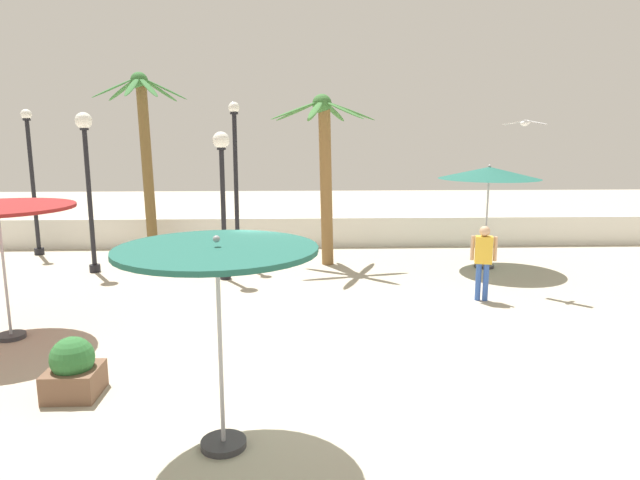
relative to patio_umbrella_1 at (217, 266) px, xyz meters
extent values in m
plane|color=#B2A893|center=(1.35, 2.22, -2.18)|extent=(56.00, 56.00, 0.00)
cube|color=silver|center=(1.35, 11.83, -1.70)|extent=(25.20, 0.30, 0.95)
cylinder|color=#333338|center=(-4.28, 3.71, -2.14)|extent=(0.49, 0.49, 0.08)
cylinder|color=#A5A5AD|center=(-4.28, 3.71, -0.98)|extent=(0.05, 0.05, 2.39)
cylinder|color=#333338|center=(0.00, 0.00, -2.14)|extent=(0.53, 0.53, 0.08)
cylinder|color=#A5A5AD|center=(0.00, 0.00, -0.99)|extent=(0.05, 0.05, 2.38)
cylinder|color=#1E594C|center=(0.00, 0.00, 0.18)|extent=(2.23, 2.23, 0.06)
sphere|color=#99999E|center=(0.00, 0.00, 0.30)|extent=(0.08, 0.08, 0.08)
cylinder|color=#333338|center=(6.00, 8.73, -2.14)|extent=(0.53, 0.53, 0.08)
cylinder|color=#A5A5AD|center=(6.00, 8.73, -0.93)|extent=(0.05, 0.05, 2.49)
cone|color=#1E594C|center=(6.00, 8.73, 0.42)|extent=(2.70, 2.70, 0.32)
sphere|color=#99999E|center=(6.00, 8.73, 0.60)|extent=(0.08, 0.08, 0.08)
cylinder|color=brown|center=(-3.64, 11.06, 0.40)|extent=(0.40, 0.31, 5.16)
sphere|color=#316831|center=(-3.73, 11.06, 2.97)|extent=(0.50, 0.50, 0.50)
ellipsoid|color=#316831|center=(-3.02, 11.12, 2.75)|extent=(1.33, 0.31, 0.67)
ellipsoid|color=#316831|center=(-3.29, 11.62, 2.75)|extent=(0.98, 1.15, 0.67)
ellipsoid|color=#316831|center=(-3.90, 11.76, 2.75)|extent=(0.50, 1.33, 0.67)
ellipsoid|color=#316831|center=(-4.34, 11.45, 2.75)|extent=(1.22, 0.88, 0.67)
ellipsoid|color=#316831|center=(-4.35, 10.69, 2.75)|extent=(1.23, 0.85, 0.67)
ellipsoid|color=#316831|center=(-3.75, 10.34, 2.75)|extent=(0.23, 1.32, 0.67)
ellipsoid|color=#316831|center=(-3.33, 10.47, 2.75)|extent=(0.91, 1.20, 0.67)
cylinder|color=brown|center=(1.66, 9.31, 0.03)|extent=(0.44, 0.33, 4.42)
sphere|color=#376B31|center=(1.55, 9.31, 2.23)|extent=(0.52, 0.52, 0.52)
ellipsoid|color=#376B31|center=(2.30, 9.38, 2.06)|extent=(1.45, 0.33, 0.56)
ellipsoid|color=#376B31|center=(1.90, 9.97, 2.06)|extent=(0.85, 1.36, 0.56)
ellipsoid|color=#376B31|center=(1.37, 10.04, 2.06)|extent=(0.54, 1.44, 0.56)
ellipsoid|color=#376B31|center=(0.90, 9.69, 2.06)|extent=(1.34, 0.89, 0.56)
ellipsoid|color=#376B31|center=(0.85, 9.04, 2.06)|extent=(1.41, 0.71, 0.56)
ellipsoid|color=#376B31|center=(1.36, 8.59, 2.06)|extent=(0.57, 1.44, 0.56)
ellipsoid|color=#376B31|center=(2.08, 8.77, 2.06)|extent=(1.15, 1.17, 0.56)
cylinder|color=black|center=(-4.53, 8.64, -2.08)|extent=(0.28, 0.28, 0.20)
cylinder|color=black|center=(-4.53, 8.64, -0.31)|extent=(0.12, 0.12, 3.74)
cylinder|color=black|center=(-4.53, 8.64, 1.56)|extent=(0.22, 0.22, 0.06)
sphere|color=white|center=(-4.53, 8.64, 1.77)|extent=(0.42, 0.42, 0.42)
cylinder|color=black|center=(-7.01, 10.93, -2.08)|extent=(0.28, 0.28, 0.20)
cylinder|color=black|center=(-7.01, 10.93, -0.16)|extent=(0.12, 0.12, 4.03)
cylinder|color=black|center=(-7.01, 10.93, 1.85)|extent=(0.22, 0.22, 0.06)
sphere|color=white|center=(-7.01, 10.93, 2.00)|extent=(0.30, 0.30, 0.30)
cylinder|color=black|center=(-0.96, 7.77, -2.08)|extent=(0.28, 0.28, 0.20)
cylinder|color=black|center=(-0.96, 7.77, -0.55)|extent=(0.12, 0.12, 3.26)
cylinder|color=black|center=(-0.96, 7.77, 1.08)|extent=(0.22, 0.22, 0.06)
sphere|color=white|center=(-0.96, 7.77, 1.29)|extent=(0.41, 0.41, 0.41)
cylinder|color=black|center=(-0.80, 9.29, -2.08)|extent=(0.28, 0.28, 0.20)
cylinder|color=black|center=(-0.80, 9.29, -0.10)|extent=(0.12, 0.12, 4.16)
cylinder|color=black|center=(-0.80, 9.29, 1.98)|extent=(0.22, 0.22, 0.06)
sphere|color=white|center=(-0.80, 9.29, 2.13)|extent=(0.30, 0.30, 0.30)
cylinder|color=#3359B2|center=(4.84, 5.70, -1.76)|extent=(0.12, 0.12, 0.84)
cylinder|color=#3359B2|center=(4.99, 5.66, -1.76)|extent=(0.12, 0.12, 0.84)
cube|color=gold|center=(4.91, 5.68, -1.04)|extent=(0.41, 0.32, 0.60)
sphere|color=tan|center=(4.91, 5.68, -0.63)|extent=(0.23, 0.23, 0.23)
cylinder|color=tan|center=(4.68, 5.74, -1.01)|extent=(0.08, 0.08, 0.54)
cylinder|color=tan|center=(5.15, 5.62, -1.01)|extent=(0.08, 0.08, 0.54)
ellipsoid|color=white|center=(6.00, 6.62, 1.67)|extent=(0.31, 0.31, 0.12)
sphere|color=white|center=(6.13, 6.74, 1.70)|extent=(0.10, 0.10, 0.10)
cube|color=silver|center=(5.83, 6.80, 1.69)|extent=(0.44, 0.45, 0.09)
cube|color=silver|center=(6.18, 6.44, 1.69)|extent=(0.44, 0.45, 0.12)
cube|color=brown|center=(-2.25, 1.41, -1.98)|extent=(0.70, 0.70, 0.40)
sphere|color=#2D6B33|center=(-2.25, 1.41, -1.63)|extent=(0.60, 0.60, 0.60)
camera|label=1|loc=(0.89, -5.99, 1.42)|focal=31.25mm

